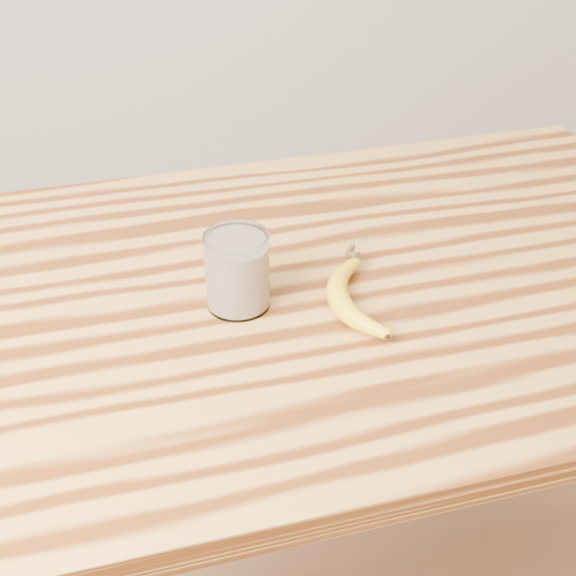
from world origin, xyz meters
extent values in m
cube|color=#B57E35|center=(0.00, 0.00, 0.88)|extent=(1.20, 0.80, 0.04)
cylinder|color=brown|center=(-0.54, 0.34, 0.43)|extent=(0.06, 0.06, 0.86)
cylinder|color=brown|center=(0.54, 0.34, 0.43)|extent=(0.06, 0.06, 0.86)
cylinder|color=white|center=(-0.15, -0.02, 0.95)|extent=(0.09, 0.09, 0.11)
torus|color=white|center=(-0.15, -0.02, 1.01)|extent=(0.09, 0.09, 0.00)
cylinder|color=#FBE0C3|center=(-0.15, -0.02, 0.95)|extent=(0.08, 0.08, 0.09)
camera|label=1|loc=(-0.33, -0.90, 1.55)|focal=50.00mm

